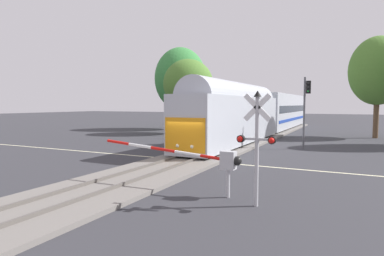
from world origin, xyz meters
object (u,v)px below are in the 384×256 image
at_px(crossing_signal_mast, 257,136).
at_px(traffic_signal_far_side, 306,101).
at_px(commuter_train, 264,111).
at_px(pine_left_background, 180,79).
at_px(crossing_gate_near, 209,159).
at_px(oak_behind_train, 188,84).
at_px(oak_far_right, 378,71).
at_px(crossing_gate_far, 180,129).

bearing_deg(crossing_signal_mast, traffic_signal_far_side, 91.68).
xyz_separation_m(commuter_train, pine_left_background, (-12.85, 4.01, 4.31)).
distance_m(crossing_gate_near, oak_behind_train, 27.39).
relative_size(commuter_train, pine_left_background, 3.64).
height_order(commuter_train, oak_far_right, oak_far_right).
bearing_deg(crossing_gate_far, oak_behind_train, 113.18).
xyz_separation_m(commuter_train, traffic_signal_far_side, (5.84, -9.81, 1.03)).
bearing_deg(crossing_signal_mast, crossing_gate_near, 162.86).
height_order(crossing_signal_mast, pine_left_background, pine_left_background).
height_order(crossing_gate_near, crossing_gate_far, crossing_gate_near).
height_order(crossing_gate_near, pine_left_background, pine_left_background).
relative_size(crossing_signal_mast, crossing_gate_far, 0.72).
xyz_separation_m(oak_behind_train, oak_far_right, (20.03, 4.26, 1.08)).
distance_m(crossing_gate_far, traffic_signal_far_side, 10.75).
distance_m(traffic_signal_far_side, oak_behind_train, 16.77).
xyz_separation_m(crossing_signal_mast, oak_far_right, (5.00, 28.58, 4.56)).
relative_size(oak_far_right, pine_left_background, 0.93).
bearing_deg(crossing_signal_mast, oak_behind_train, 121.71).
bearing_deg(traffic_signal_far_side, crossing_gate_far, -169.84).
relative_size(crossing_gate_far, oak_behind_train, 0.63).
distance_m(crossing_gate_near, crossing_signal_mast, 2.37).
xyz_separation_m(crossing_gate_far, oak_behind_train, (-4.24, 9.91, 4.56)).
xyz_separation_m(commuter_train, oak_far_right, (11.32, 2.51, 4.24)).
height_order(commuter_train, crossing_signal_mast, commuter_train).
distance_m(crossing_signal_mast, traffic_signal_far_side, 16.32).
relative_size(oak_behind_train, oak_far_right, 0.84).
xyz_separation_m(crossing_signal_mast, pine_left_background, (-19.17, 30.08, 4.62)).
relative_size(commuter_train, crossing_gate_near, 6.52).
distance_m(oak_behind_train, oak_far_right, 20.51).
relative_size(commuter_train, traffic_signal_far_side, 7.32).
relative_size(crossing_signal_mast, pine_left_background, 0.35).
bearing_deg(traffic_signal_far_side, pine_left_background, 143.52).
relative_size(oak_behind_train, pine_left_background, 0.78).
bearing_deg(traffic_signal_far_side, crossing_signal_mast, -88.32).
relative_size(crossing_signal_mast, traffic_signal_far_side, 0.71).
bearing_deg(crossing_gate_near, crossing_gate_far, 122.39).
distance_m(crossing_gate_far, oak_behind_train, 11.71).
distance_m(traffic_signal_far_side, oak_far_right, 13.86).
bearing_deg(crossing_signal_mast, crossing_gate_far, 126.81).
height_order(oak_behind_train, oak_far_right, oak_far_right).
bearing_deg(crossing_gate_near, oak_far_right, 75.85).
height_order(commuter_train, traffic_signal_far_side, traffic_signal_far_side).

